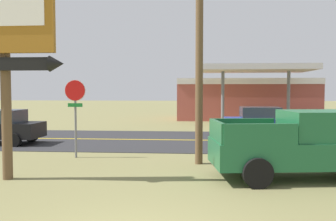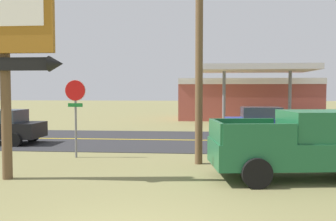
{
  "view_description": "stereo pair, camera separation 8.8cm",
  "coord_description": "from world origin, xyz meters",
  "px_view_note": "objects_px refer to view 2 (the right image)",
  "views": [
    {
      "loc": [
        1.1,
        -5.54,
        2.53
      ],
      "look_at": [
        0.0,
        8.0,
        1.8
      ],
      "focal_mm": 38.93,
      "sensor_mm": 36.0,
      "label": 1
    },
    {
      "loc": [
        1.18,
        -5.54,
        2.53
      ],
      "look_at": [
        0.0,
        8.0,
        1.8
      ],
      "focal_mm": 38.93,
      "sensor_mm": 36.0,
      "label": 2
    }
  ],
  "objects_px": {
    "stop_sign": "(75,104)",
    "gas_station": "(247,98)",
    "motel_sign": "(4,35)",
    "utility_pole": "(199,20)",
    "pickup_green_parked_on_lawn": "(305,145)",
    "car_blue_near_lane": "(263,122)"
  },
  "relations": [
    {
      "from": "gas_station",
      "to": "motel_sign",
      "type": "bearing_deg",
      "value": -112.5
    },
    {
      "from": "car_blue_near_lane",
      "to": "stop_sign",
      "type": "bearing_deg",
      "value": -138.79
    },
    {
      "from": "motel_sign",
      "to": "stop_sign",
      "type": "relative_size",
      "value": 2.04
    },
    {
      "from": "stop_sign",
      "to": "pickup_green_parked_on_lawn",
      "type": "relative_size",
      "value": 0.55
    },
    {
      "from": "stop_sign",
      "to": "pickup_green_parked_on_lawn",
      "type": "distance_m",
      "value": 8.22
    },
    {
      "from": "stop_sign",
      "to": "car_blue_near_lane",
      "type": "height_order",
      "value": "stop_sign"
    },
    {
      "from": "gas_station",
      "to": "pickup_green_parked_on_lawn",
      "type": "bearing_deg",
      "value": -93.04
    },
    {
      "from": "utility_pole",
      "to": "motel_sign",
      "type": "bearing_deg",
      "value": -152.68
    },
    {
      "from": "pickup_green_parked_on_lawn",
      "to": "motel_sign",
      "type": "bearing_deg",
      "value": -173.89
    },
    {
      "from": "utility_pole",
      "to": "pickup_green_parked_on_lawn",
      "type": "height_order",
      "value": "utility_pole"
    },
    {
      "from": "gas_station",
      "to": "pickup_green_parked_on_lawn",
      "type": "height_order",
      "value": "gas_station"
    },
    {
      "from": "pickup_green_parked_on_lawn",
      "to": "car_blue_near_lane",
      "type": "height_order",
      "value": "pickup_green_parked_on_lawn"
    },
    {
      "from": "stop_sign",
      "to": "gas_station",
      "type": "xyz_separation_m",
      "value": [
        8.88,
        19.69,
        -0.08
      ]
    },
    {
      "from": "motel_sign",
      "to": "utility_pole",
      "type": "relative_size",
      "value": 0.64
    },
    {
      "from": "utility_pole",
      "to": "car_blue_near_lane",
      "type": "distance_m",
      "value": 9.64
    },
    {
      "from": "gas_station",
      "to": "stop_sign",
      "type": "bearing_deg",
      "value": -114.27
    },
    {
      "from": "car_blue_near_lane",
      "to": "gas_station",
      "type": "bearing_deg",
      "value": 86.84
    },
    {
      "from": "motel_sign",
      "to": "utility_pole",
      "type": "bearing_deg",
      "value": 27.32
    },
    {
      "from": "stop_sign",
      "to": "motel_sign",
      "type": "bearing_deg",
      "value": -102.0
    },
    {
      "from": "motel_sign",
      "to": "pickup_green_parked_on_lawn",
      "type": "distance_m",
      "value": 9.06
    },
    {
      "from": "stop_sign",
      "to": "pickup_green_parked_on_lawn",
      "type": "height_order",
      "value": "stop_sign"
    },
    {
      "from": "motel_sign",
      "to": "pickup_green_parked_on_lawn",
      "type": "relative_size",
      "value": 1.11
    }
  ]
}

